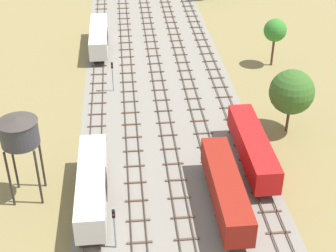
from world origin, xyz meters
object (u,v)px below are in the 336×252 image
object	(u,v)px
water_tower	(19,132)
freight_boxcar_far_left_far	(99,36)
freight_boxcar_centre_right_midfar	(253,146)
signal_post_nearest	(112,72)
signal_post_near	(114,223)
freight_boxcar_far_left_mid	(92,184)
freight_boxcar_centre_near	(226,188)

from	to	relation	value
water_tower	freight_boxcar_far_left_far	bearing A→B (deg)	79.90
freight_boxcar_centre_right_midfar	signal_post_nearest	world-z (taller)	signal_post_nearest
signal_post_nearest	freight_boxcar_centre_right_midfar	bearing A→B (deg)	-51.26
freight_boxcar_far_left_far	signal_post_near	world-z (taller)	signal_post_near
freight_boxcar_far_left_far	water_tower	bearing A→B (deg)	-100.10
freight_boxcar_centre_right_midfar	water_tower	distance (m)	25.13
freight_boxcar_far_left_mid	signal_post_near	size ratio (longest dim) A/B	2.95
freight_boxcar_centre_near	water_tower	size ratio (longest dim) A/B	1.47
freight_boxcar_centre_right_midfar	freight_boxcar_far_left_far	bearing A→B (deg)	117.29
freight_boxcar_far_left_far	signal_post_near	xyz separation A→B (m)	(2.20, -45.81, 0.59)
water_tower	signal_post_nearest	distance (m)	24.56
freight_boxcar_centre_near	signal_post_nearest	xyz separation A→B (m)	(-11.06, 26.20, 0.52)
freight_boxcar_far_left_mid	signal_post_nearest	bearing A→B (deg)	84.83
freight_boxcar_centre_near	freight_boxcar_far_left_far	size ratio (longest dim) A/B	1.00
freight_boxcar_far_left_mid	signal_post_near	bearing A→B (deg)	-71.21
freight_boxcar_centre_near	signal_post_near	size ratio (longest dim) A/B	2.95
freight_boxcar_far_left_far	signal_post_nearest	distance (m)	15.16
signal_post_near	freight_boxcar_far_left_far	bearing A→B (deg)	92.75
freight_boxcar_far_left_far	water_tower	world-z (taller)	water_tower
water_tower	freight_boxcar_far_left_mid	bearing A→B (deg)	-16.54
water_tower	signal_post_near	world-z (taller)	water_tower
freight_boxcar_far_left_mid	water_tower	bearing A→B (deg)	163.46
freight_boxcar_centre_near	signal_post_nearest	distance (m)	28.44
freight_boxcar_far_left_mid	freight_boxcar_far_left_far	distance (m)	39.34
freight_boxcar_far_left_mid	signal_post_near	world-z (taller)	signal_post_near
freight_boxcar_far_left_mid	freight_boxcar_far_left_far	size ratio (longest dim) A/B	1.00
water_tower	freight_boxcar_centre_right_midfar	bearing A→B (deg)	7.23
freight_boxcar_far_left_mid	freight_boxcar_centre_right_midfar	world-z (taller)	same
freight_boxcar_far_left_mid	freight_boxcar_centre_right_midfar	size ratio (longest dim) A/B	1.00
freight_boxcar_far_left_far	water_tower	size ratio (longest dim) A/B	1.47
freight_boxcar_centre_near	signal_post_near	bearing A→B (deg)	-157.30
freight_boxcar_centre_near	freight_boxcar_far_left_mid	bearing A→B (deg)	172.05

